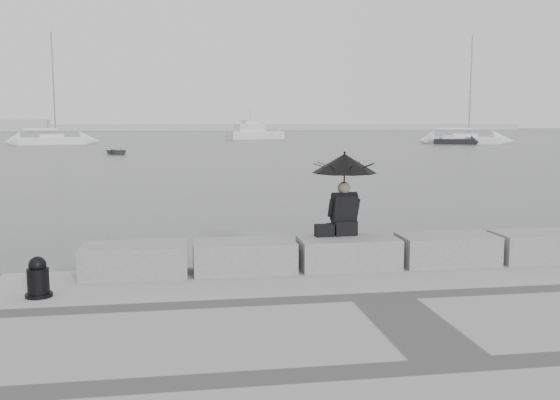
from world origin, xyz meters
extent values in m
plane|color=#404245|center=(0.00, 0.00, 0.00)|extent=(360.00, 360.00, 0.00)
cube|color=slate|center=(-3.40, -0.45, 0.75)|extent=(1.60, 0.80, 0.50)
cube|color=slate|center=(-1.70, -0.45, 0.75)|extent=(1.60, 0.80, 0.50)
cube|color=slate|center=(0.00, -0.45, 0.75)|extent=(1.60, 0.80, 0.50)
cube|color=slate|center=(1.70, -0.45, 0.75)|extent=(1.60, 0.80, 0.50)
cube|color=slate|center=(3.40, -0.45, 0.75)|extent=(1.60, 0.80, 0.50)
sphere|color=#726056|center=(0.00, -0.13, 1.78)|extent=(0.21, 0.21, 0.21)
cylinder|color=black|center=(0.00, -0.14, 1.85)|extent=(0.02, 0.02, 1.00)
cone|color=black|center=(0.00, -0.14, 2.19)|extent=(1.08, 1.08, 0.32)
sphere|color=black|center=(0.00, -0.14, 2.37)|extent=(0.04, 0.04, 0.04)
cube|color=black|center=(-0.36, -0.25, 1.10)|extent=(0.31, 0.18, 0.20)
cylinder|color=black|center=(-4.61, -1.43, 0.53)|extent=(0.36, 0.36, 0.06)
cylinder|color=black|center=(-4.61, -1.43, 0.70)|extent=(0.29, 0.29, 0.41)
sphere|color=black|center=(-4.61, -1.43, 0.95)|extent=(0.23, 0.23, 0.23)
cube|color=#AAADB0|center=(0.00, 155.00, 0.80)|extent=(180.00, 6.00, 1.60)
cube|color=silver|center=(-17.49, 65.59, 0.35)|extent=(7.90, 4.32, 0.90)
cube|color=silver|center=(-17.49, 65.59, 0.95)|extent=(2.97, 2.24, 0.50)
cylinder|color=gray|center=(-17.49, 65.59, 6.80)|extent=(0.16, 0.16, 12.00)
cylinder|color=gray|center=(-17.49, 65.59, 1.60)|extent=(4.11, 1.22, 0.10)
cube|color=silver|center=(30.89, 60.51, 0.35)|extent=(8.38, 4.53, 0.90)
cube|color=silver|center=(30.89, 60.51, 0.95)|extent=(3.15, 2.32, 0.50)
cylinder|color=gray|center=(30.89, 60.51, 6.80)|extent=(0.16, 0.16, 12.00)
cylinder|color=gray|center=(30.89, 60.51, 1.60)|extent=(4.37, 1.35, 0.10)
cube|color=silver|center=(8.16, 81.90, 0.50)|extent=(8.86, 5.54, 1.20)
cube|color=silver|center=(8.16, 81.90, 1.60)|extent=(4.71, 3.52, 1.20)
cube|color=silver|center=(8.16, 81.90, 2.50)|extent=(2.53, 2.23, 0.60)
cylinder|color=gray|center=(8.16, 81.90, 3.60)|extent=(0.08, 0.08, 1.60)
cube|color=black|center=(29.19, 59.48, 0.25)|extent=(4.82, 3.56, 0.70)
cube|color=silver|center=(29.19, 59.48, 0.75)|extent=(1.78, 1.70, 0.50)
imported|color=gray|center=(-7.98, 43.74, 0.23)|extent=(2.89, 2.59, 0.47)
camera|label=1|loc=(-2.65, -10.09, 2.91)|focal=40.00mm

